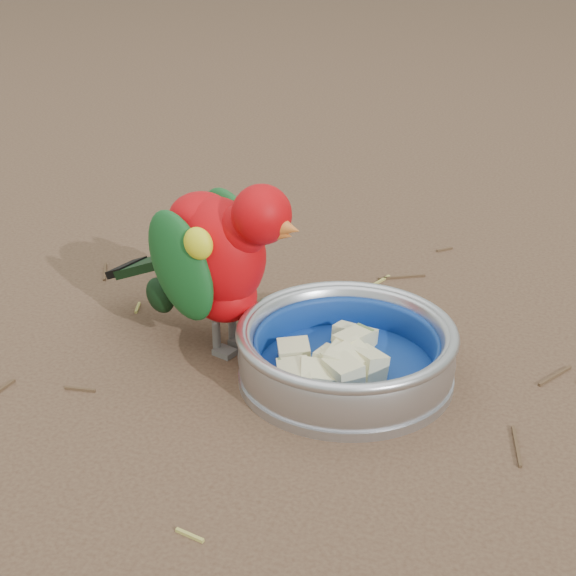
% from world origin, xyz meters
% --- Properties ---
extents(ground, '(60.00, 60.00, 0.00)m').
position_xyz_m(ground, '(0.00, 0.00, 0.00)').
color(ground, '#4F3828').
extents(food_bowl, '(0.22, 0.22, 0.02)m').
position_xyz_m(food_bowl, '(0.10, -0.00, 0.01)').
color(food_bowl, '#B2B2BA').
rests_on(food_bowl, ground).
extents(bowl_wall, '(0.22, 0.22, 0.04)m').
position_xyz_m(bowl_wall, '(0.10, -0.00, 0.04)').
color(bowl_wall, '#B2B2BA').
rests_on(bowl_wall, food_bowl).
extents(fruit_wedges, '(0.13, 0.13, 0.03)m').
position_xyz_m(fruit_wedges, '(0.10, -0.00, 0.03)').
color(fruit_wedges, beige).
rests_on(fruit_wedges, food_bowl).
extents(lory_parrot, '(0.26, 0.18, 0.19)m').
position_xyz_m(lory_parrot, '(-0.05, 0.01, 0.10)').
color(lory_parrot, '#B40409').
rests_on(lory_parrot, ground).
extents(ground_debris, '(0.90, 0.80, 0.01)m').
position_xyz_m(ground_debris, '(0.02, 0.05, 0.00)').
color(ground_debris, '#A89E48').
rests_on(ground_debris, ground).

